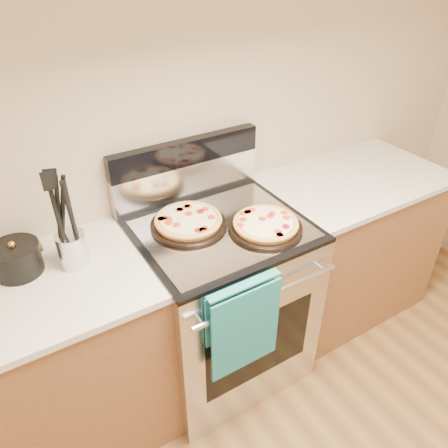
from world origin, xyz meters
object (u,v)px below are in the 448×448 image
pepperoni_pizza_front (266,225)px  saucepan (17,260)px  pepperoni_pizza_back (188,221)px  utensil_crock (73,249)px  range_body (221,303)px

pepperoni_pizza_front → saucepan: (-0.98, 0.28, 0.02)m
pepperoni_pizza_back → pepperoni_pizza_front: bearing=-35.8°
pepperoni_pizza_back → utensil_crock: 0.50m
pepperoni_pizza_front → utensil_crock: utensil_crock is taller
pepperoni_pizza_back → pepperoni_pizza_front: (0.28, -0.20, -0.00)m
range_body → saucepan: size_ratio=4.93×
range_body → saucepan: 0.98m
utensil_crock → saucepan: 0.21m
range_body → pepperoni_pizza_back: pepperoni_pizza_back is taller
utensil_crock → pepperoni_pizza_front: bearing=-15.5°
range_body → saucepan: bearing=169.5°
pepperoni_pizza_front → range_body: bearing=140.1°
pepperoni_pizza_back → pepperoni_pizza_front: 0.34m
pepperoni_pizza_back → saucepan: 0.71m
range_body → pepperoni_pizza_front: 0.54m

